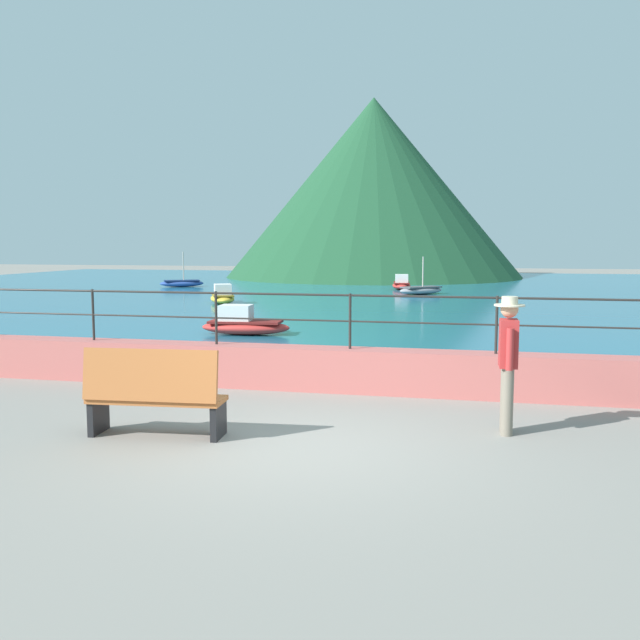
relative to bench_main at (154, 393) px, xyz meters
name	(u,v)px	position (x,y,z in m)	size (l,w,h in m)	color
ground_plane	(302,447)	(1.88, 0.01, -0.56)	(120.00, 120.00, 0.00)	gray
promenade_wall	(350,370)	(1.88, 3.21, -0.21)	(20.00, 0.56, 0.70)	#BC605B
railing	(350,310)	(1.88, 3.21, 0.78)	(18.44, 0.04, 0.90)	#282623
lake_water	(434,292)	(1.88, 25.85, -0.53)	(64.00, 44.32, 0.06)	#236B89
hill_main	(373,189)	(-3.21, 40.12, 5.52)	(20.23, 20.23, 12.15)	#1E4C2D
bench_main	(154,393)	(0.00, 0.00, 0.00)	(1.74, 0.69, 1.13)	#B76633
person_walking	(508,358)	(4.28, 1.14, 0.42)	(0.38, 0.57, 1.75)	slate
boat_0	(401,284)	(0.16, 27.36, -0.23)	(1.19, 2.40, 0.76)	red
boat_1	(223,296)	(-5.77, 17.69, -0.23)	(1.78, 2.47, 0.76)	gold
boat_2	(182,283)	(-11.48, 26.77, -0.30)	(2.45, 1.90, 1.86)	#2D4C9E
boat_5	(421,290)	(1.40, 24.09, -0.30)	(2.30, 2.23, 1.72)	gray
boat_6	(244,324)	(-1.96, 9.11, -0.23)	(2.37, 1.09, 0.76)	red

